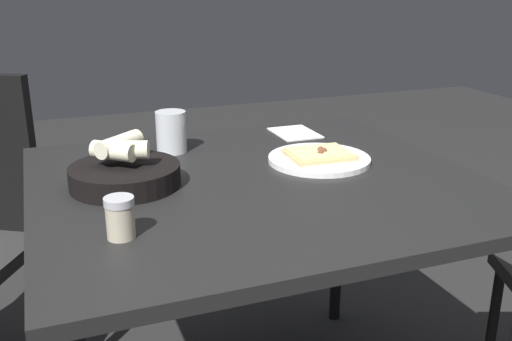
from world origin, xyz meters
The scene contains 6 objects.
dining_table centered at (0.00, 0.00, 0.67)m, with size 0.94×1.04×0.74m.
pizza_plate centered at (-0.06, 0.20, 0.75)m, with size 0.26×0.26×0.04m.
bread_basket centered at (-0.06, -0.30, 0.77)m, with size 0.25×0.25×0.11m.
beer_glass centered at (-0.29, -0.14, 0.79)m, with size 0.08×0.08×0.11m.
pepper_shaker centered at (0.21, -0.35, 0.77)m, with size 0.06×0.06×0.08m.
napkin centered at (-0.34, 0.26, 0.74)m, with size 0.16×0.12×0.00m.
Camera 1 is at (1.22, -0.47, 1.20)m, focal length 40.79 mm.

